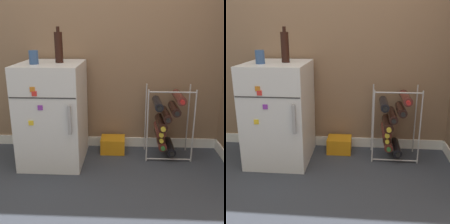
# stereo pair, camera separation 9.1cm
# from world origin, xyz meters

# --- Properties ---
(ground_plane) EXTENTS (14.00, 14.00, 0.00)m
(ground_plane) POSITION_xyz_m (0.00, 0.00, 0.00)
(ground_plane) COLOR #333842
(wall_back) EXTENTS (7.03, 0.07, 2.50)m
(wall_back) POSITION_xyz_m (0.00, 0.70, 1.24)
(wall_back) COLOR #84664C
(wall_back) RESTS_ON ground_plane
(mini_fridge) EXTENTS (0.50, 0.58, 0.83)m
(mini_fridge) POSITION_xyz_m (-0.45, 0.37, 0.42)
(mini_fridge) COLOR silver
(mini_fridge) RESTS_ON ground_plane
(wine_rack) EXTENTS (0.39, 0.33, 0.63)m
(wine_rack) POSITION_xyz_m (0.50, 0.48, 0.32)
(wine_rack) COLOR #B2B2B7
(wine_rack) RESTS_ON ground_plane
(soda_box) EXTENTS (0.22, 0.18, 0.14)m
(soda_box) POSITION_xyz_m (0.04, 0.54, 0.07)
(soda_box) COLOR orange
(soda_box) RESTS_ON ground_plane
(fridge_top_cup) EXTENTS (0.07, 0.07, 0.10)m
(fridge_top_cup) POSITION_xyz_m (-0.55, 0.28, 0.89)
(fridge_top_cup) COLOR #335184
(fridge_top_cup) RESTS_ON mini_fridge
(fridge_top_bottle) EXTENTS (0.06, 0.06, 0.28)m
(fridge_top_bottle) POSITION_xyz_m (-0.37, 0.38, 0.96)
(fridge_top_bottle) COLOR black
(fridge_top_bottle) RESTS_ON mini_fridge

